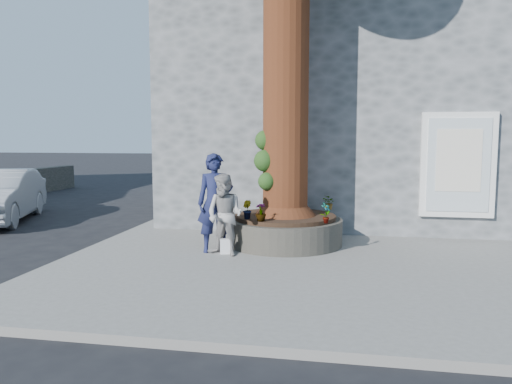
# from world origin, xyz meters

# --- Properties ---
(ground) EXTENTS (120.00, 120.00, 0.00)m
(ground) POSITION_xyz_m (0.00, 0.00, 0.00)
(ground) COLOR black
(ground) RESTS_ON ground
(pavement) EXTENTS (9.00, 8.00, 0.12)m
(pavement) POSITION_xyz_m (1.50, 1.00, 0.06)
(pavement) COLOR slate
(pavement) RESTS_ON ground
(yellow_line) EXTENTS (0.10, 30.00, 0.01)m
(yellow_line) POSITION_xyz_m (-3.05, 1.00, 0.00)
(yellow_line) COLOR yellow
(yellow_line) RESTS_ON ground
(stone_shop) EXTENTS (10.30, 8.30, 6.30)m
(stone_shop) POSITION_xyz_m (2.50, 7.20, 3.16)
(stone_shop) COLOR #535658
(stone_shop) RESTS_ON ground
(planter) EXTENTS (2.30, 2.30, 0.60)m
(planter) POSITION_xyz_m (0.80, 2.00, 0.41)
(planter) COLOR black
(planter) RESTS_ON pavement
(man) EXTENTS (0.78, 0.63, 1.86)m
(man) POSITION_xyz_m (-0.41, 1.09, 1.05)
(man) COLOR #171B3F
(man) RESTS_ON pavement
(woman) EXTENTS (0.88, 0.78, 1.50)m
(woman) POSITION_xyz_m (-0.17, 0.85, 0.87)
(woman) COLOR #9C9895
(woman) RESTS_ON pavement
(shopping_bag) EXTENTS (0.23, 0.18, 0.28)m
(shopping_bag) POSITION_xyz_m (-0.18, 0.97, 0.26)
(shopping_bag) COLOR white
(shopping_bag) RESTS_ON pavement
(plant_a) EXTENTS (0.23, 0.24, 0.38)m
(plant_a) POSITION_xyz_m (1.65, 1.15, 0.91)
(plant_a) COLOR gray
(plant_a) RESTS_ON planter
(plant_b) EXTENTS (0.27, 0.27, 0.36)m
(plant_b) POSITION_xyz_m (0.14, 1.38, 0.90)
(plant_b) COLOR gray
(plant_b) RESTS_ON planter
(plant_c) EXTENTS (0.24, 0.24, 0.34)m
(plant_c) POSITION_xyz_m (0.45, 1.15, 0.89)
(plant_c) COLOR gray
(plant_c) RESTS_ON planter
(plant_d) EXTENTS (0.38, 0.38, 0.32)m
(plant_d) POSITION_xyz_m (1.65, 2.85, 0.88)
(plant_d) COLOR gray
(plant_d) RESTS_ON planter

